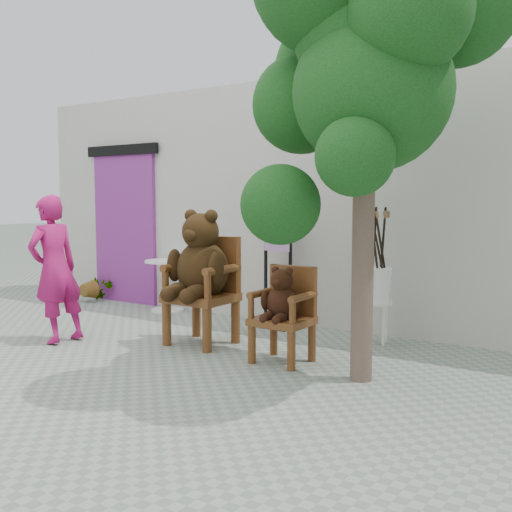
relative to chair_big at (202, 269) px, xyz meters
The scene contains 11 objects.
ground_plane 1.46m from the chair_big, 71.29° to the right, with size 60.00×60.00×0.00m, color gray.
back_wall 2.10m from the chair_big, 78.61° to the left, with size 9.00×1.00×3.00m, color beige.
doorway 2.99m from the chair_big, 151.41° to the left, with size 1.40×0.11×2.33m.
chair_big is the anchor object (origin of this frame).
chair_small 1.12m from the chair_big, ahead, with size 0.51×0.49×0.91m.
person 1.59m from the chair_big, 150.89° to the right, with size 0.57×0.38×1.57m, color #A7145C.
cafe_table 2.01m from the chair_big, 142.86° to the left, with size 0.60×0.60×0.70m.
display_stand 1.20m from the chair_big, 78.90° to the left, with size 0.47×0.38×1.51m.
stool_bucket 1.87m from the chair_big, 34.26° to the left, with size 0.32×0.32×1.45m.
tree 2.70m from the chair_big, ahead, with size 2.15×2.02×3.81m.
potted_plant 3.29m from the chair_big, 158.35° to the left, with size 0.42×0.36×0.46m, color black.
Camera 1 is at (3.57, -3.72, 1.53)m, focal length 42.00 mm.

